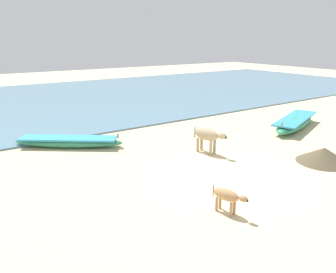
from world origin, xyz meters
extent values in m
plane|color=beige|center=(0.00, 0.00, 0.00)|extent=(80.00, 80.00, 0.00)
cube|color=slate|center=(0.00, 17.10, 0.04)|extent=(60.00, 20.00, 0.08)
ellipsoid|color=#338C66|center=(-3.30, 6.10, 0.21)|extent=(4.15, 3.39, 0.41)
cube|color=#3399BF|center=(-3.30, 6.10, 0.38)|extent=(3.70, 3.05, 0.07)
cube|color=olive|center=(-3.03, 5.90, 0.32)|extent=(0.52, 0.65, 0.04)
cylinder|color=olive|center=(-1.62, 4.85, 0.51)|extent=(0.06, 0.06, 0.20)
ellipsoid|color=#338C66|center=(7.20, 2.73, 0.27)|extent=(4.93, 2.73, 0.54)
cube|color=#3399BF|center=(7.20, 2.73, 0.50)|extent=(4.38, 2.50, 0.07)
cube|color=olive|center=(6.86, 2.60, 0.42)|extent=(0.44, 0.91, 0.04)
cylinder|color=olive|center=(5.11, 1.94, 0.64)|extent=(0.06, 0.06, 0.20)
ellipsoid|color=tan|center=(0.98, 2.33, 0.77)|extent=(0.66, 1.18, 0.49)
ellipsoid|color=tan|center=(1.12, 1.60, 0.85)|extent=(0.29, 0.40, 0.26)
sphere|color=#2D2119|center=(1.16, 1.44, 0.82)|extent=(0.12, 0.12, 0.10)
cylinder|color=tan|center=(1.16, 2.04, 0.28)|extent=(0.11, 0.11, 0.56)
cylinder|color=tan|center=(0.92, 1.99, 0.28)|extent=(0.11, 0.11, 0.56)
cylinder|color=tan|center=(1.03, 2.67, 0.28)|extent=(0.11, 0.11, 0.56)
cylinder|color=tan|center=(0.79, 2.62, 0.28)|extent=(0.11, 0.11, 0.56)
cylinder|color=#2D2119|center=(0.86, 2.91, 0.71)|extent=(0.04, 0.04, 0.46)
ellipsoid|color=tan|center=(-1.68, -1.57, 0.51)|extent=(0.47, 0.80, 0.33)
ellipsoid|color=tan|center=(-1.56, -2.05, 0.57)|extent=(0.20, 0.27, 0.18)
sphere|color=#2D2119|center=(-1.54, -2.15, 0.55)|extent=(0.08, 0.08, 0.07)
cylinder|color=tan|center=(-1.55, -1.76, 0.19)|extent=(0.07, 0.07, 0.37)
cylinder|color=tan|center=(-1.71, -1.80, 0.19)|extent=(0.07, 0.07, 0.37)
cylinder|color=tan|center=(-1.65, -1.33, 0.19)|extent=(0.07, 0.07, 0.37)
cylinder|color=tan|center=(-1.81, -1.37, 0.19)|extent=(0.07, 0.07, 0.37)
cylinder|color=#2D2119|center=(-1.77, -1.18, 0.48)|extent=(0.02, 0.02, 0.31)
cone|color=brown|center=(3.84, -0.90, 0.28)|extent=(2.60, 2.60, 0.56)
camera|label=1|loc=(-7.24, -7.12, 4.36)|focal=35.38mm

